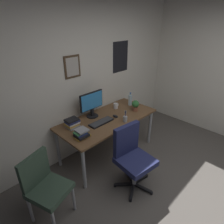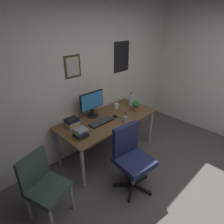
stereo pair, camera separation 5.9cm
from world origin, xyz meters
name	(u,v)px [view 2 (the right image)]	position (x,y,z in m)	size (l,w,h in m)	color
ground_plane	(197,211)	(0.00, 0.00, 0.00)	(5.28, 5.28, 0.00)	#514C47
wall_back	(89,79)	(0.00, 2.15, 1.30)	(4.40, 0.10, 2.60)	silver
desk	(108,122)	(0.00, 1.67, 0.66)	(1.72, 0.80, 0.73)	brown
office_chair	(131,155)	(-0.27, 0.92, 0.53)	(0.57, 0.57, 0.95)	#1E234C
side_chair	(43,183)	(-1.37, 1.33, 0.50)	(0.53, 0.53, 0.88)	#334738
monitor	(92,103)	(-0.14, 1.91, 0.96)	(0.46, 0.20, 0.43)	black
keyboard	(101,122)	(-0.19, 1.63, 0.74)	(0.43, 0.15, 0.03)	black
computer_mouse	(115,116)	(0.11, 1.61, 0.74)	(0.06, 0.11, 0.04)	black
water_bottle	(131,100)	(0.67, 1.75, 0.83)	(0.07, 0.07, 0.25)	silver
coffee_mug_near	(116,106)	(0.37, 1.84, 0.78)	(0.12, 0.08, 0.10)	white
potted_plant	(136,105)	(0.55, 1.53, 0.83)	(0.13, 0.13, 0.20)	brown
pen_cup	(125,119)	(0.11, 1.39, 0.78)	(0.07, 0.07, 0.20)	#9EA0A5
book_stack_left	(81,133)	(-0.66, 1.52, 0.79)	(0.22, 0.17, 0.12)	gold
book_stack_right	(72,123)	(-0.59, 1.85, 0.80)	(0.20, 0.17, 0.15)	gray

